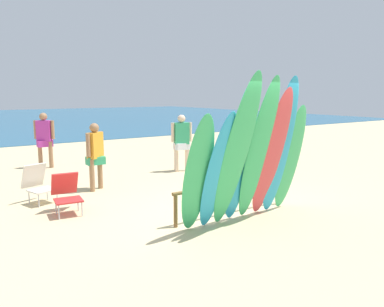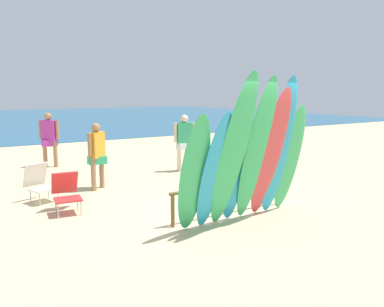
# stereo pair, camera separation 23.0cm
# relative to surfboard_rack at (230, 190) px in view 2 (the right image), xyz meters

# --- Properties ---
(ground) EXTENTS (60.00, 60.00, 0.00)m
(ground) POSITION_rel_surfboard_rack_xyz_m (0.00, 14.00, -0.49)
(ground) COLOR #D3BC8C
(ocean_water) EXTENTS (60.00, 40.00, 0.02)m
(ocean_water) POSITION_rel_surfboard_rack_xyz_m (0.00, 32.52, -0.48)
(ocean_water) COLOR #235B7F
(ocean_water) RESTS_ON ground
(surfboard_rack) EXTENTS (2.63, 0.07, 0.63)m
(surfboard_rack) POSITION_rel_surfboard_rack_xyz_m (0.00, 0.00, 0.00)
(surfboard_rack) COLOR brown
(surfboard_rack) RESTS_ON ground
(surfboard_green_0) EXTENTS (0.54, 0.69, 2.03)m
(surfboard_green_0) POSITION_rel_surfboard_rack_xyz_m (-1.13, -0.49, 0.52)
(surfboard_green_0) COLOR #38B266
(surfboard_green_0) RESTS_ON ground
(surfboard_teal_1) EXTENTS (0.57, 0.78, 2.05)m
(surfboard_teal_1) POSITION_rel_surfboard_rack_xyz_m (-0.77, -0.56, 0.53)
(surfboard_teal_1) COLOR #289EC6
(surfboard_teal_1) RESTS_ON ground
(surfboard_green_2) EXTENTS (0.64, 1.02, 2.68)m
(surfboard_green_2) POSITION_rel_surfboard_rack_xyz_m (-0.47, -0.67, 0.85)
(surfboard_green_2) COLOR #38B266
(surfboard_green_2) RESTS_ON ground
(surfboard_teal_3) EXTENTS (0.56, 0.67, 2.51)m
(surfboard_teal_3) POSITION_rel_surfboard_rack_xyz_m (-0.19, -0.43, 0.76)
(surfboard_teal_3) COLOR #289EC6
(surfboard_teal_3) RESTS_ON ground
(surfboard_green_4) EXTENTS (0.51, 0.86, 2.63)m
(surfboard_green_4) POSITION_rel_surfboard_rack_xyz_m (0.13, -0.56, 0.82)
(surfboard_green_4) COLOR #38B266
(surfboard_green_4) RESTS_ON ground
(surfboard_red_5) EXTENTS (0.59, 0.82, 2.44)m
(surfboard_red_5) POSITION_rel_surfboard_rack_xyz_m (0.51, -0.52, 0.73)
(surfboard_red_5) COLOR #D13D42
(surfboard_red_5) RESTS_ON ground
(surfboard_teal_6) EXTENTS (0.56, 0.70, 2.64)m
(surfboard_teal_6) POSITION_rel_surfboard_rack_xyz_m (0.76, -0.49, 0.83)
(surfboard_teal_6) COLOR #289EC6
(surfboard_teal_6) RESTS_ON ground
(surfboard_green_7) EXTENTS (0.58, 0.60, 2.11)m
(surfboard_green_7) POSITION_rel_surfboard_rack_xyz_m (1.14, -0.41, 0.56)
(surfboard_green_7) COLOR #38B266
(surfboard_green_7) RESTS_ON ground
(beachgoer_near_rack) EXTENTS (0.44, 0.63, 1.68)m
(beachgoer_near_rack) POSITION_rel_surfboard_rack_xyz_m (1.85, 1.70, 0.48)
(beachgoer_near_rack) COLOR #9E704C
(beachgoer_near_rack) RESTS_ON ground
(beachgoer_midbeach) EXTENTS (0.52, 0.40, 1.62)m
(beachgoer_midbeach) POSITION_rel_surfboard_rack_xyz_m (-1.50, 3.28, 0.44)
(beachgoer_midbeach) COLOR #9E704C
(beachgoer_midbeach) RESTS_ON ground
(beachgoer_strolling) EXTENTS (0.54, 0.44, 1.72)m
(beachgoer_strolling) POSITION_rel_surfboard_rack_xyz_m (-1.86, 6.86, 0.50)
(beachgoer_strolling) COLOR #9E704C
(beachgoer_strolling) RESTS_ON ground
(beachgoer_photographing) EXTENTS (0.62, 0.33, 1.69)m
(beachgoer_photographing) POSITION_rel_surfboard_rack_xyz_m (1.41, 4.03, 0.48)
(beachgoer_photographing) COLOR beige
(beachgoer_photographing) RESTS_ON ground
(beach_chair_red) EXTENTS (0.58, 0.80, 0.79)m
(beach_chair_red) POSITION_rel_surfboard_rack_xyz_m (-2.60, 1.90, -0.07)
(beach_chair_red) COLOR #B7B7BC
(beach_chair_red) RESTS_ON ground
(beach_chair_blue) EXTENTS (0.68, 0.79, 0.83)m
(beach_chair_blue) POSITION_rel_surfboard_rack_xyz_m (-2.90, 2.95, -0.06)
(beach_chair_blue) COLOR #B7B7BC
(beach_chair_blue) RESTS_ON ground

